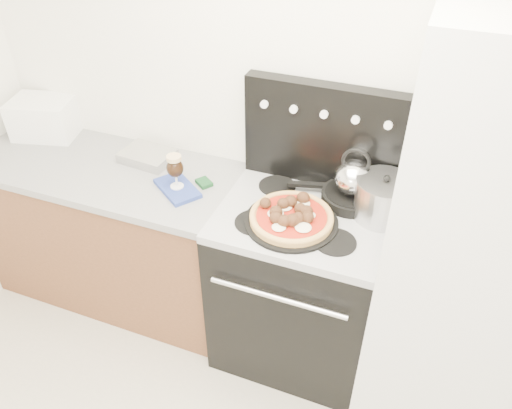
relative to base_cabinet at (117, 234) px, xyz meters
The scene contains 16 objects.
room_shell 1.59m from the base_cabinet, 41.46° to the right, with size 3.52×3.01×2.52m.
base_cabinet is the anchor object (origin of this frame).
countertop 0.45m from the base_cabinet, ahead, with size 1.48×0.63×0.04m, color gray.
stove_body 1.11m from the base_cabinet, ahead, with size 0.76×0.65×0.88m, color black.
cooktop 1.20m from the base_cabinet, ahead, with size 0.76×0.65×0.04m, color #ADADB2.
backguard 1.35m from the base_cabinet, 12.75° to the left, with size 0.76×0.08×0.50m, color black.
fridge 1.88m from the base_cabinet, ahead, with size 0.64×0.68×1.90m, color silver.
toaster_oven 0.77m from the base_cabinet, 159.80° to the left, with size 0.34×0.25×0.21m, color white.
foil_sheet 0.55m from the base_cabinet, 33.60° to the left, with size 0.27×0.19×0.05m, color silver.
oven_mitt 0.68m from the base_cabinet, ahead, with size 0.25×0.14×0.02m, color #293C92.
beer_glass 0.75m from the base_cabinet, ahead, with size 0.08×0.08×0.18m, color black, non-canonical shape.
pizza_pan 1.19m from the base_cabinet, ahead, with size 0.41×0.41×0.01m, color black.
pizza 1.20m from the base_cabinet, ahead, with size 0.37×0.37×0.05m, color tan, non-canonical shape.
skillet 1.39m from the base_cabinet, ahead, with size 0.27×0.27×0.05m, color black.
tea_kettle 1.44m from the base_cabinet, ahead, with size 0.18×0.18×0.19m, color white, non-canonical shape.
stock_pot 1.54m from the base_cabinet, ahead, with size 0.25×0.25×0.18m, color #BBBBBE.
Camera 1 is at (0.51, -0.56, 2.30)m, focal length 35.00 mm.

